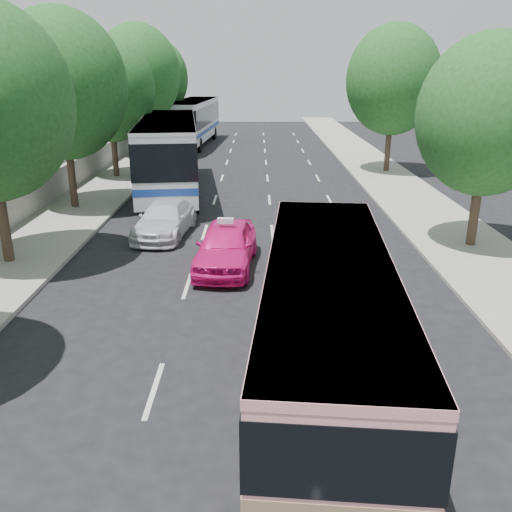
{
  "coord_description": "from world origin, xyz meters",
  "views": [
    {
      "loc": [
        0.35,
        -12.18,
        6.65
      ],
      "look_at": [
        0.32,
        2.3,
        1.6
      ],
      "focal_mm": 38.0,
      "sensor_mm": 36.0,
      "label": 1
    }
  ],
  "objects_px": {
    "white_pickup": "(165,219)",
    "tour_coach_rear": "(193,118)",
    "pink_bus": "(328,314)",
    "tour_coach_front": "(169,149)",
    "pink_taxi": "(226,245)"
  },
  "relations": [
    {
      "from": "white_pickup",
      "to": "tour_coach_rear",
      "type": "bearing_deg",
      "value": 100.36
    },
    {
      "from": "pink_bus",
      "to": "tour_coach_front",
      "type": "xyz_separation_m",
      "value": [
        -6.29,
        20.01,
        0.5
      ]
    },
    {
      "from": "pink_bus",
      "to": "tour_coach_front",
      "type": "relative_size",
      "value": 0.72
    },
    {
      "from": "white_pickup",
      "to": "tour_coach_rear",
      "type": "xyz_separation_m",
      "value": [
        -1.91,
        28.16,
        1.67
      ]
    },
    {
      "from": "white_pickup",
      "to": "tour_coach_front",
      "type": "distance_m",
      "value": 8.44
    },
    {
      "from": "pink_bus",
      "to": "pink_taxi",
      "type": "xyz_separation_m",
      "value": [
        -2.52,
        7.91,
        -1.12
      ]
    },
    {
      "from": "pink_bus",
      "to": "white_pickup",
      "type": "relative_size",
      "value": 2.08
    },
    {
      "from": "pink_taxi",
      "to": "tour_coach_rear",
      "type": "relative_size",
      "value": 0.36
    },
    {
      "from": "tour_coach_front",
      "to": "pink_bus",
      "type": "bearing_deg",
      "value": -79.67
    },
    {
      "from": "white_pickup",
      "to": "tour_coach_rear",
      "type": "relative_size",
      "value": 0.36
    },
    {
      "from": "tour_coach_front",
      "to": "tour_coach_rear",
      "type": "bearing_deg",
      "value": 85.45
    },
    {
      "from": "white_pickup",
      "to": "tour_coach_rear",
      "type": "height_order",
      "value": "tour_coach_rear"
    },
    {
      "from": "tour_coach_front",
      "to": "tour_coach_rear",
      "type": "xyz_separation_m",
      "value": [
        -0.89,
        19.97,
        -0.07
      ]
    },
    {
      "from": "white_pickup",
      "to": "pink_bus",
      "type": "bearing_deg",
      "value": -59.46
    },
    {
      "from": "pink_taxi",
      "to": "tour_coach_front",
      "type": "xyz_separation_m",
      "value": [
        -3.77,
        12.1,
        1.62
      ]
    }
  ]
}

